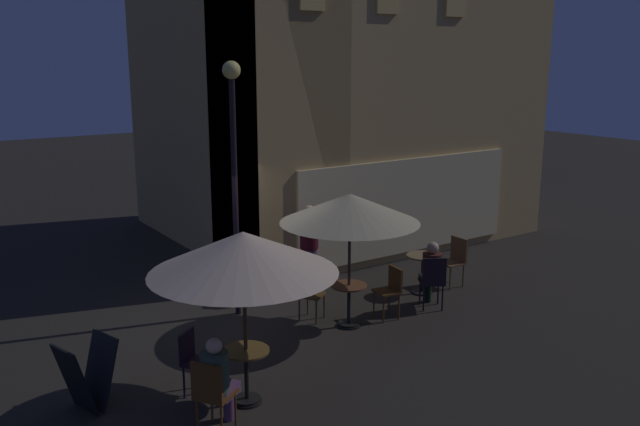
# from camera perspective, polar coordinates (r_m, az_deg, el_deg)

# --- Properties ---
(ground_plane) EXTENTS (60.00, 60.00, 0.00)m
(ground_plane) POSITION_cam_1_polar(r_m,az_deg,el_deg) (11.86, -7.39, -9.20)
(ground_plane) COLOR #29241F
(cafe_building) EXTENTS (8.29, 7.15, 7.60)m
(cafe_building) POSITION_cam_1_polar(r_m,az_deg,el_deg) (15.87, -0.40, 10.63)
(cafe_building) COLOR tan
(cafe_building) RESTS_ON ground
(street_lamp_near_corner) EXTENTS (0.31, 0.31, 4.41)m
(street_lamp_near_corner) POSITION_cam_1_polar(r_m,az_deg,el_deg) (11.51, -7.31, 5.44)
(street_lamp_near_corner) COLOR black
(street_lamp_near_corner) RESTS_ON ground
(menu_sandwich_board) EXTENTS (0.78, 0.71, 0.93)m
(menu_sandwich_board) POSITION_cam_1_polar(r_m,az_deg,el_deg) (9.42, -19.07, -12.79)
(menu_sandwich_board) COLOR black
(menu_sandwich_board) RESTS_ON ground
(cafe_table_0) EXTENTS (0.62, 0.62, 0.75)m
(cafe_table_0) POSITION_cam_1_polar(r_m,az_deg,el_deg) (9.13, -6.25, -12.83)
(cafe_table_0) COLOR black
(cafe_table_0) RESTS_ON ground
(cafe_table_1) EXTENTS (0.61, 0.61, 0.74)m
(cafe_table_1) POSITION_cam_1_polar(r_m,az_deg,el_deg) (11.48, 2.46, -7.26)
(cafe_table_1) COLOR black
(cafe_table_1) RESTS_ON ground
(cafe_table_2) EXTENTS (0.64, 0.64, 0.77)m
(cafe_table_2) POSITION_cam_1_polar(r_m,az_deg,el_deg) (13.17, 8.67, -4.54)
(cafe_table_2) COLOR black
(cafe_table_2) RESTS_ON ground
(patio_umbrella_0) EXTENTS (2.43, 2.43, 2.34)m
(patio_umbrella_0) POSITION_cam_1_polar(r_m,az_deg,el_deg) (8.56, -6.51, -3.36)
(patio_umbrella_0) COLOR black
(patio_umbrella_0) RESTS_ON ground
(patio_umbrella_1) EXTENTS (2.32, 2.32, 2.30)m
(patio_umbrella_1) POSITION_cam_1_polar(r_m,az_deg,el_deg) (11.03, 2.53, 0.38)
(patio_umbrella_1) COLOR black
(patio_umbrella_1) RESTS_ON ground
(cafe_chair_0) EXTENTS (0.53, 0.53, 0.90)m
(cafe_chair_0) POSITION_cam_1_polar(r_m,az_deg,el_deg) (9.42, -10.67, -11.80)
(cafe_chair_0) COLOR black
(cafe_chair_0) RESTS_ON ground
(cafe_chair_1) EXTENTS (0.58, 0.58, 0.98)m
(cafe_chair_1) POSITION_cam_1_polar(r_m,az_deg,el_deg) (8.42, -9.16, -14.59)
(cafe_chair_1) COLOR #5B3315
(cafe_chair_1) RESTS_ON ground
(cafe_chair_2) EXTENTS (0.44, 0.44, 0.91)m
(cafe_chair_2) POSITION_cam_1_polar(r_m,az_deg,el_deg) (11.87, 5.99, -6.24)
(cafe_chair_2) COLOR brown
(cafe_chair_2) RESTS_ON ground
(cafe_chair_3) EXTENTS (0.56, 0.56, 0.89)m
(cafe_chair_3) POSITION_cam_1_polar(r_m,az_deg,el_deg) (11.77, -1.09, -6.47)
(cafe_chair_3) COLOR brown
(cafe_chair_3) RESTS_ON ground
(cafe_chair_4) EXTENTS (0.58, 0.58, 1.00)m
(cafe_chair_4) POSITION_cam_1_polar(r_m,az_deg,el_deg) (12.32, 9.52, -5.44)
(cafe_chair_4) COLOR black
(cafe_chair_4) RESTS_ON ground
(cafe_chair_5) EXTENTS (0.45, 0.45, 0.97)m
(cafe_chair_5) POSITION_cam_1_polar(r_m,az_deg,el_deg) (13.70, 11.33, -3.68)
(cafe_chair_5) COLOR brown
(cafe_chair_5) RESTS_ON ground
(patron_seated_0) EXTENTS (0.53, 0.49, 1.23)m
(patron_seated_0) POSITION_cam_1_polar(r_m,az_deg,el_deg) (8.48, -8.65, -13.57)
(patron_seated_0) COLOR #613C61
(patron_seated_0) RESTS_ON ground
(patron_seated_1) EXTENTS (0.49, 0.54, 1.25)m
(patron_seated_1) POSITION_cam_1_polar(r_m,az_deg,el_deg) (12.42, 9.39, -4.76)
(patron_seated_1) COLOR black
(patron_seated_1) RESTS_ON ground
(patron_standing_2) EXTENTS (0.35, 0.35, 1.77)m
(patron_standing_2) POSITION_cam_1_polar(r_m,az_deg,el_deg) (12.77, -0.92, -3.19)
(patron_standing_2) COLOR #5B3B68
(patron_standing_2) RESTS_ON ground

